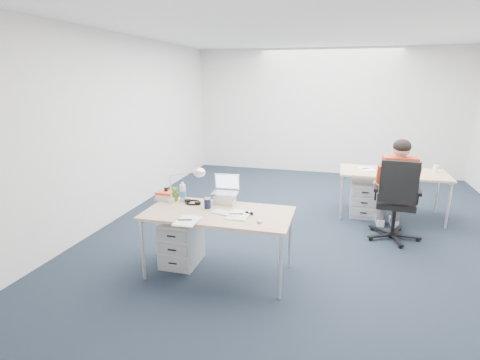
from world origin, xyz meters
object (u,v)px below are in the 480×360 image
at_px(office_chair, 394,217).
at_px(drawer_pedestal_far, 363,198).
at_px(silver_laptop, 225,190).
at_px(computer_mouse, 259,221).
at_px(cordless_phone, 166,193).
at_px(desk_lamp, 182,185).
at_px(sunglasses, 249,213).
at_px(bear_figurine, 175,194).
at_px(wireless_keyboard, 226,213).
at_px(drawer_pedestal_near, 182,241).
at_px(far_cup, 436,169).
at_px(book_stack, 166,196).
at_px(dark_laptop, 405,167).
at_px(desk_far, 393,175).
at_px(seated_person, 395,187).
at_px(headphones, 193,202).
at_px(desk_near, 218,216).
at_px(water_bottle, 183,192).
at_px(can_koozie, 207,203).

height_order(office_chair, drawer_pedestal_far, office_chair).
distance_m(silver_laptop, computer_mouse, 0.73).
bearing_deg(cordless_phone, office_chair, 32.12).
height_order(office_chair, computer_mouse, office_chair).
bearing_deg(desk_lamp, sunglasses, -24.61).
bearing_deg(bear_figurine, wireless_keyboard, -3.81).
height_order(drawer_pedestal_near, far_cup, far_cup).
height_order(book_stack, dark_laptop, dark_laptop).
xyz_separation_m(drawer_pedestal_near, book_stack, (-0.25, 0.15, 0.50)).
distance_m(desk_far, seated_person, 0.76).
xyz_separation_m(book_stack, dark_laptop, (2.97, 2.07, 0.06)).
xyz_separation_m(desk_lamp, far_cup, (3.19, 2.43, -0.18)).
bearing_deg(far_cup, bear_figurine, -144.87).
xyz_separation_m(drawer_pedestal_far, desk_lamp, (-2.15, -2.23, 0.69)).
xyz_separation_m(computer_mouse, headphones, (-0.88, 0.38, 0.00)).
height_order(desk_near, silver_laptop, silver_laptop).
bearing_deg(drawer_pedestal_far, water_bottle, -135.59).
xyz_separation_m(desk_near, drawer_pedestal_far, (1.66, 2.39, -0.41)).
relative_size(headphones, sunglasses, 2.25).
bearing_deg(computer_mouse, far_cup, 31.57).
distance_m(wireless_keyboard, cordless_phone, 0.91).
bearing_deg(dark_laptop, cordless_phone, -163.37).
bearing_deg(sunglasses, desk_near, -160.01).
bearing_deg(headphones, seated_person, 50.01).
height_order(office_chair, sunglasses, office_chair).
height_order(water_bottle, dark_laptop, water_bottle).
relative_size(computer_mouse, far_cup, 0.80).
distance_m(wireless_keyboard, headphones, 0.54).
height_order(can_koozie, book_stack, can_koozie).
height_order(drawer_pedestal_far, wireless_keyboard, wireless_keyboard).
bearing_deg(drawer_pedestal_near, book_stack, 149.64).
distance_m(desk_near, can_koozie, 0.21).
distance_m(office_chair, sunglasses, 2.27).
distance_m(can_koozie, desk_lamp, 0.38).
distance_m(drawer_pedestal_near, book_stack, 0.58).
bearing_deg(seated_person, wireless_keyboard, -140.10).
height_order(seated_person, wireless_keyboard, seated_person).
xyz_separation_m(drawer_pedestal_far, computer_mouse, (-1.17, -2.57, 0.47)).
xyz_separation_m(headphones, bear_figurine, (-0.24, 0.04, 0.07)).
bearing_deg(drawer_pedestal_far, cordless_phone, -138.80).
distance_m(water_bottle, desk_lamp, 0.15).
distance_m(office_chair, drawer_pedestal_far, 0.97).
xyz_separation_m(computer_mouse, dark_laptop, (1.72, 2.51, 0.09)).
bearing_deg(desk_far, seated_person, -94.46).
relative_size(seated_person, sunglasses, 13.78).
bearing_deg(seated_person, silver_laptop, -148.25).
bearing_deg(seated_person, can_koozie, -145.76).
relative_size(cordless_phone, desk_lamp, 0.31).
relative_size(computer_mouse, headphones, 0.40).
bearing_deg(drawer_pedestal_near, desk_lamp, 76.49).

